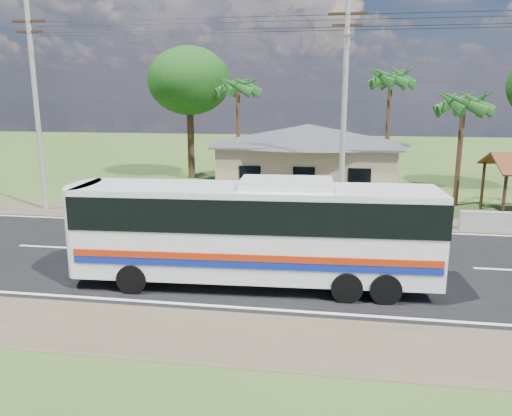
{
  "coord_description": "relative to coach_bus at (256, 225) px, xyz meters",
  "views": [
    {
      "loc": [
        2.59,
        -18.17,
        6.18
      ],
      "look_at": [
        -0.41,
        1.0,
        1.75
      ],
      "focal_mm": 35.0,
      "sensor_mm": 36.0,
      "label": 1
    }
  ],
  "objects": [
    {
      "name": "ground",
      "position": [
        -0.19,
        2.79,
        -2.05
      ],
      "size": [
        120.0,
        120.0,
        0.0
      ],
      "primitive_type": "plane",
      "color": "#2F4B1B",
      "rests_on": "ground"
    },
    {
      "name": "road",
      "position": [
        -0.19,
        2.79,
        -2.04
      ],
      "size": [
        120.0,
        16.0,
        0.03
      ],
      "color": "black",
      "rests_on": "ground"
    },
    {
      "name": "house",
      "position": [
        0.81,
        15.78,
        0.59
      ],
      "size": [
        12.4,
        10.0,
        5.0
      ],
      "color": "tan",
      "rests_on": "ground"
    },
    {
      "name": "utility_poles",
      "position": [
        2.48,
        9.27,
        3.71
      ],
      "size": [
        32.8,
        2.22,
        11.0
      ],
      "color": "#9E9E99",
      "rests_on": "ground"
    },
    {
      "name": "palm_near",
      "position": [
        9.31,
        13.79,
        3.66
      ],
      "size": [
        2.8,
        2.8,
        6.7
      ],
      "color": "#47301E",
      "rests_on": "ground"
    },
    {
      "name": "palm_mid",
      "position": [
        5.81,
        18.29,
        5.1
      ],
      "size": [
        2.8,
        2.8,
        8.2
      ],
      "color": "#47301E",
      "rests_on": "ground"
    },
    {
      "name": "palm_far",
      "position": [
        -4.19,
        18.79,
        4.62
      ],
      "size": [
        2.8,
        2.8,
        7.7
      ],
      "color": "#47301E",
      "rests_on": "ground"
    },
    {
      "name": "tree_behind_house",
      "position": [
        -8.19,
        20.79,
        5.06
      ],
      "size": [
        6.0,
        6.0,
        9.61
      ],
      "color": "#47301E",
      "rests_on": "ground"
    },
    {
      "name": "coach_bus",
      "position": [
        0.0,
        0.0,
        0.0
      ],
      "size": [
        11.68,
        3.02,
        3.59
      ],
      "rotation": [
        0.0,
        0.0,
        0.05
      ],
      "color": "silver",
      "rests_on": "ground"
    }
  ]
}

